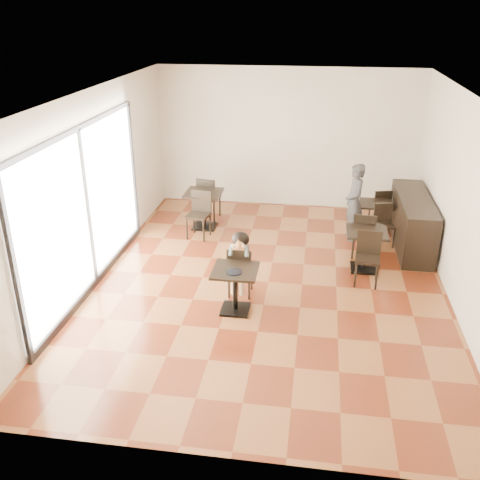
% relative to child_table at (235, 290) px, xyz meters
% --- Properties ---
extents(floor, '(6.00, 8.00, 0.01)m').
position_rel_child_table_xyz_m(floor, '(0.42, 1.01, -0.36)').
color(floor, brown).
rests_on(floor, ground).
extents(ceiling, '(6.00, 8.00, 0.01)m').
position_rel_child_table_xyz_m(ceiling, '(0.42, 1.01, 2.84)').
color(ceiling, silver).
rests_on(ceiling, floor).
extents(wall_back, '(6.00, 0.01, 3.20)m').
position_rel_child_table_xyz_m(wall_back, '(0.42, 5.01, 1.24)').
color(wall_back, silver).
rests_on(wall_back, floor).
extents(wall_front, '(6.00, 0.01, 3.20)m').
position_rel_child_table_xyz_m(wall_front, '(0.42, -2.99, 1.24)').
color(wall_front, silver).
rests_on(wall_front, floor).
extents(wall_left, '(0.01, 8.00, 3.20)m').
position_rel_child_table_xyz_m(wall_left, '(-2.58, 1.01, 1.24)').
color(wall_left, silver).
rests_on(wall_left, floor).
extents(wall_right, '(0.01, 8.00, 3.20)m').
position_rel_child_table_xyz_m(wall_right, '(3.42, 1.01, 1.24)').
color(wall_right, silver).
rests_on(wall_right, floor).
extents(storefront_window, '(0.04, 4.50, 2.60)m').
position_rel_child_table_xyz_m(storefront_window, '(-2.55, 0.51, 1.04)').
color(storefront_window, white).
rests_on(storefront_window, floor).
extents(child_table, '(0.69, 0.69, 0.73)m').
position_rel_child_table_xyz_m(child_table, '(0.00, 0.00, 0.00)').
color(child_table, black).
rests_on(child_table, floor).
extents(child_chair, '(0.39, 0.39, 0.88)m').
position_rel_child_table_xyz_m(child_chair, '(0.00, 0.55, 0.07)').
color(child_chair, black).
rests_on(child_chair, floor).
extents(child, '(0.39, 0.55, 1.10)m').
position_rel_child_table_xyz_m(child, '(0.00, 0.55, 0.19)').
color(child, slate).
rests_on(child, child_chair).
extents(plate, '(0.25, 0.25, 0.01)m').
position_rel_child_table_xyz_m(plate, '(0.00, -0.10, 0.37)').
color(plate, black).
rests_on(plate, child_table).
extents(pizza_slice, '(0.26, 0.20, 0.06)m').
position_rel_child_table_xyz_m(pizza_slice, '(0.00, 0.36, 0.59)').
color(pizza_slice, tan).
rests_on(pizza_slice, child).
extents(adult_patron, '(0.50, 0.65, 1.58)m').
position_rel_child_table_xyz_m(adult_patron, '(1.93, 3.17, 0.43)').
color(adult_patron, '#36363A').
rests_on(adult_patron, floor).
extents(cafe_table_mid, '(0.79, 0.79, 0.76)m').
position_rel_child_table_xyz_m(cafe_table_mid, '(2.09, 1.76, 0.02)').
color(cafe_table_mid, black).
rests_on(cafe_table_mid, floor).
extents(cafe_table_left, '(0.87, 0.87, 0.80)m').
position_rel_child_table_xyz_m(cafe_table_left, '(-1.20, 3.31, 0.04)').
color(cafe_table_left, black).
rests_on(cafe_table_left, floor).
extents(cafe_table_back, '(0.78, 0.78, 0.69)m').
position_rel_child_table_xyz_m(cafe_table_back, '(2.40, 3.47, -0.02)').
color(cafe_table_back, black).
rests_on(cafe_table_back, floor).
extents(chair_mid_a, '(0.45, 0.45, 0.92)m').
position_rel_child_table_xyz_m(chair_mid_a, '(2.09, 2.31, 0.09)').
color(chair_mid_a, black).
rests_on(chair_mid_a, floor).
extents(chair_mid_b, '(0.45, 0.45, 0.92)m').
position_rel_child_table_xyz_m(chair_mid_b, '(2.09, 1.21, 0.09)').
color(chair_mid_b, black).
rests_on(chair_mid_b, floor).
extents(chair_left_a, '(0.50, 0.50, 0.96)m').
position_rel_child_table_xyz_m(chair_left_a, '(-1.20, 3.86, 0.12)').
color(chair_left_a, black).
rests_on(chair_left_a, floor).
extents(chair_left_b, '(0.50, 0.50, 0.96)m').
position_rel_child_table_xyz_m(chair_left_b, '(-1.20, 2.76, 0.12)').
color(chair_left_b, black).
rests_on(chair_left_b, floor).
extents(chair_back_a, '(0.45, 0.45, 0.83)m').
position_rel_child_table_xyz_m(chair_back_a, '(2.54, 4.02, 0.05)').
color(chair_back_a, black).
rests_on(chair_back_a, floor).
extents(chair_back_b, '(0.45, 0.45, 0.83)m').
position_rel_child_table_xyz_m(chair_back_b, '(2.54, 2.92, 0.05)').
color(chair_back_b, black).
rests_on(chair_back_b, floor).
extents(service_counter, '(0.60, 2.40, 1.00)m').
position_rel_child_table_xyz_m(service_counter, '(3.07, 3.01, 0.14)').
color(service_counter, black).
rests_on(service_counter, floor).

